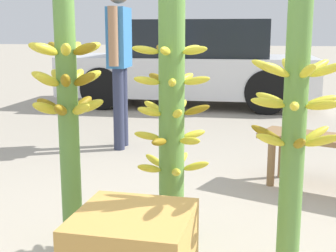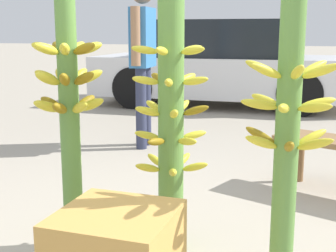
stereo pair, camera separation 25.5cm
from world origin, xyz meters
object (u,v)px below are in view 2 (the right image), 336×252
banana_stalk_left (69,96)px  banana_stalk_right (288,116)px  banana_stalk_center (171,116)px  vendor_person (143,49)px  parked_car (225,65)px

banana_stalk_left → banana_stalk_right: banana_stalk_left is taller
banana_stalk_left → banana_stalk_center: 0.56m
banana_stalk_left → banana_stalk_right: bearing=-4.2°
banana_stalk_right → vendor_person: vendor_person is taller
banana_stalk_right → vendor_person: bearing=124.3°
banana_stalk_left → vendor_person: size_ratio=0.97×
banana_stalk_left → vendor_person: vendor_person is taller
banana_stalk_right → vendor_person: (-1.65, 2.41, 0.19)m
banana_stalk_left → banana_stalk_right: size_ratio=1.00×
banana_stalk_left → parked_car: size_ratio=0.40×
banana_stalk_center → banana_stalk_left: bearing=-162.8°
vendor_person → parked_car: 3.18m
vendor_person → parked_car: size_ratio=0.41×
vendor_person → parked_car: vendor_person is taller
banana_stalk_left → parked_car: 5.49m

